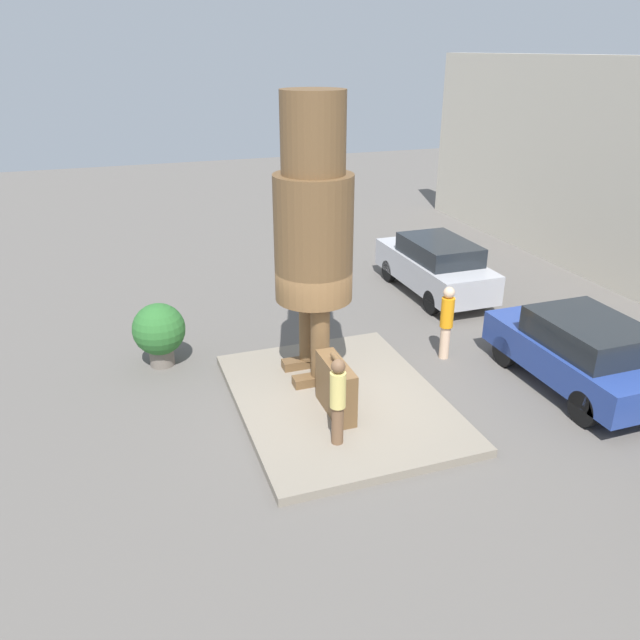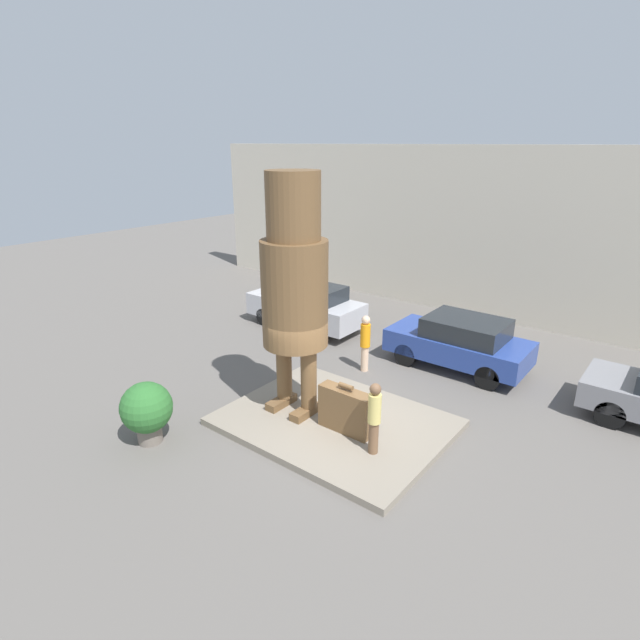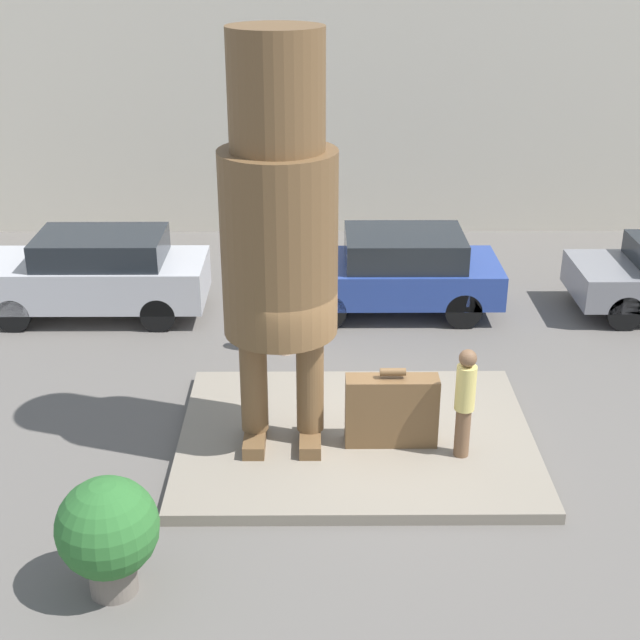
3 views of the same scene
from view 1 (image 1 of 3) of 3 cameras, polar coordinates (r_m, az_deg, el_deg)
name	(u,v)px [view 1 (image 1 of 3)]	position (r m, az deg, el deg)	size (l,w,h in m)	color
ground_plane	(339,404)	(12.61, 1.71, -7.69)	(60.00, 60.00, 0.00)	#605B56
pedestal	(339,400)	(12.56, 1.71, -7.36)	(5.14, 3.95, 0.17)	gray
statue_figure	(313,220)	(12.10, -0.61, 9.09)	(1.55, 1.55, 5.72)	brown
giant_suitcase	(336,387)	(11.79, 1.46, -6.17)	(1.31, 0.37, 1.19)	brown
tourist	(338,398)	(10.72, 1.64, -7.17)	(0.28, 0.28, 1.63)	brown
parked_car_silver	(435,265)	(18.11, 10.48, 4.94)	(4.35, 1.72, 1.64)	#B7B7BC
parked_car_blue	(581,351)	(13.88, 22.72, -2.61)	(4.10, 1.87, 1.59)	#284293
planter_pot	(159,331)	(14.17, -14.50, -0.98)	(1.16, 1.16, 1.45)	#70665B
worker_hivis	(447,320)	(14.28, 11.51, 0.03)	(0.29, 0.29, 1.73)	beige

